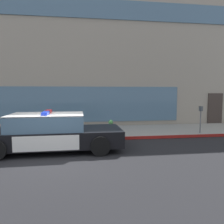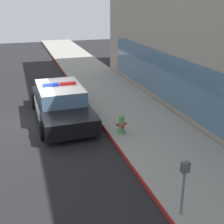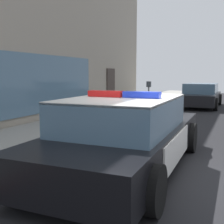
% 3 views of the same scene
% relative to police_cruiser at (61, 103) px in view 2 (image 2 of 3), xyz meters
% --- Properties ---
extents(ground, '(48.00, 48.00, 0.00)m').
position_rel_police_cruiser_xyz_m(ground, '(0.26, -0.80, -0.68)').
color(ground, black).
extents(sidewalk, '(48.00, 3.25, 0.15)m').
position_rel_police_cruiser_xyz_m(sidewalk, '(0.26, 2.98, -0.61)').
color(sidewalk, gray).
rests_on(sidewalk, ground).
extents(curb_red_paint, '(28.80, 0.04, 0.14)m').
position_rel_police_cruiser_xyz_m(curb_red_paint, '(0.26, 1.33, -0.61)').
color(curb_red_paint, maroon).
rests_on(curb_red_paint, ground).
extents(police_cruiser, '(5.10, 2.21, 1.49)m').
position_rel_police_cruiser_xyz_m(police_cruiser, '(0.00, 0.00, 0.00)').
color(police_cruiser, black).
rests_on(police_cruiser, ground).
extents(fire_hydrant, '(0.34, 0.39, 0.73)m').
position_rel_police_cruiser_xyz_m(fire_hydrant, '(2.47, 1.77, -0.18)').
color(fire_hydrant, '#4C994C').
rests_on(fire_hydrant, sidewalk).
extents(parking_meter, '(0.12, 0.18, 1.34)m').
position_rel_police_cruiser_xyz_m(parking_meter, '(6.93, 1.62, 0.40)').
color(parking_meter, slate).
rests_on(parking_meter, sidewalk).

